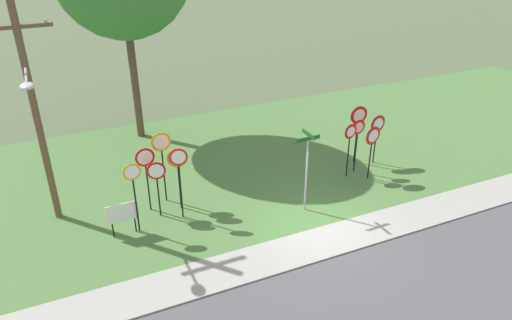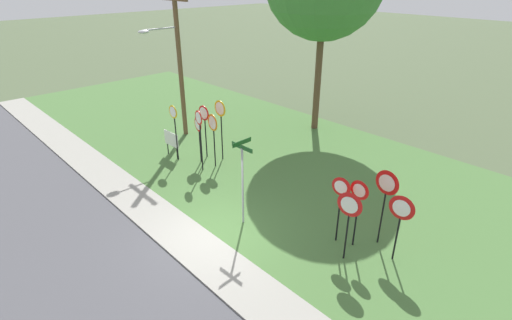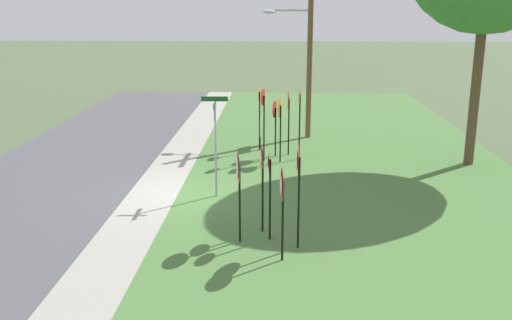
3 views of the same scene
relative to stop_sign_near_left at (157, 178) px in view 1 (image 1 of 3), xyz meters
The scene contains 17 objects.
ground_plane 6.00m from the stop_sign_near_left, 32.00° to the right, with size 160.00×160.00×0.00m, color #4C5B3D.
sidewalk_strip 6.43m from the stop_sign_near_left, 38.26° to the right, with size 44.00×1.60×0.06m, color #99968C.
grass_median 5.94m from the stop_sign_near_left, 31.07° to the left, with size 44.00×12.00×0.04m, color #477038.
stop_sign_near_left is the anchor object (origin of this frame).
stop_sign_near_right 1.18m from the stop_sign_near_left, 144.44° to the right, with size 0.61×0.09×2.71m.
stop_sign_far_left 0.64m from the stop_sign_near_left, 114.80° to the left, with size 0.71×0.10×2.59m.
stop_sign_far_center 0.90m from the stop_sign_near_left, 12.76° to the left, with size 0.76×0.13×2.52m.
stop_sign_far_right 1.16m from the stop_sign_near_left, 63.39° to the left, with size 0.75×0.09×2.90m.
stop_sign_center_tall 0.94m from the stop_sign_near_left, 31.04° to the right, with size 0.63×0.14×2.81m.
yield_sign_near_left 7.95m from the stop_sign_near_left, ahead, with size 0.64×0.13×2.38m.
yield_sign_near_right 8.47m from the stop_sign_near_left, ahead, with size 0.64×0.10×2.40m.
yield_sign_far_left 8.69m from the stop_sign_near_left, ahead, with size 0.78×0.15×2.37m.
yield_sign_far_right 9.72m from the stop_sign_near_left, ahead, with size 0.78×0.12×2.28m.
yield_sign_center 8.99m from the stop_sign_near_left, ahead, with size 0.81×0.11×2.67m.
street_name_post 5.37m from the stop_sign_near_left, 19.74° to the right, with size 0.96×0.82×3.18m.
utility_pole 4.55m from the stop_sign_near_left, 158.68° to the left, with size 2.10×2.21×7.84m.
notice_board 1.74m from the stop_sign_near_left, 156.36° to the right, with size 1.10×0.08×1.25m.
Camera 1 is at (-7.76, -11.90, 10.09)m, focal length 33.76 mm.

